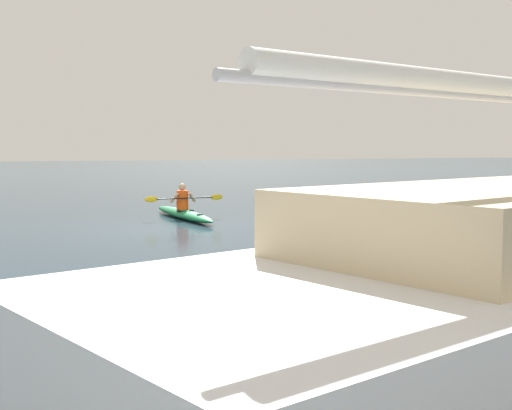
{
  "coord_description": "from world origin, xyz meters",
  "views": [
    {
      "loc": [
        4.12,
        17.25,
        2.17
      ],
      "look_at": [
        -1.34,
        3.35,
        0.86
      ],
      "focal_mm": 48.07,
      "sensor_mm": 36.0,
      "label": 1
    }
  ],
  "objects": [
    {
      "name": "kayaker",
      "position": [
        -1.27,
        -2.44,
        0.59
      ],
      "size": [
        2.43,
        0.47,
        0.77
      ],
      "color": "#E04C14",
      "rests_on": "kayak"
    },
    {
      "name": "ground_plane",
      "position": [
        0.0,
        0.0,
        0.0
      ],
      "size": [
        160.0,
        160.0,
        0.0
      ],
      "primitive_type": "plane",
      "color": "#233847"
    },
    {
      "name": "kayak",
      "position": [
        -1.27,
        -2.36,
        0.13
      ],
      "size": [
        0.83,
        4.74,
        0.26
      ],
      "color": "#19723F",
      "rests_on": "ground"
    }
  ]
}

